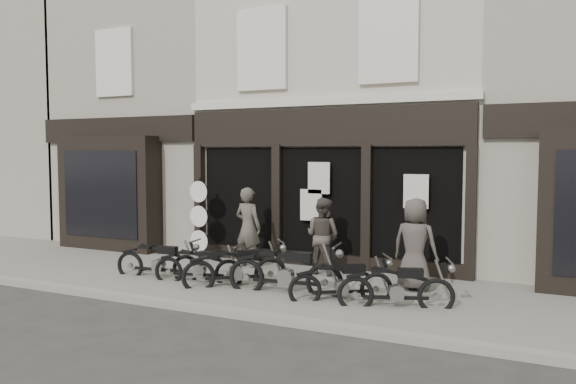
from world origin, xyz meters
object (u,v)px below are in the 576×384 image
at_px(motorcycle_2, 236,272).
at_px(advert_sign_post, 199,223).
at_px(motorcycle_4, 342,286).
at_px(man_centre, 323,236).
at_px(man_right, 415,244).
at_px(motorcycle_0, 159,265).
at_px(motorcycle_5, 397,292).
at_px(motorcycle_1, 200,270).
at_px(motorcycle_3, 286,276).
at_px(man_left, 248,227).

bearing_deg(motorcycle_2, advert_sign_post, 101.17).
height_order(motorcycle_4, man_centre, man_centre).
xyz_separation_m(motorcycle_2, advert_sign_post, (-2.24, 1.96, 0.66)).
bearing_deg(man_right, advert_sign_post, -1.10).
height_order(motorcycle_0, motorcycle_5, motorcycle_5).
bearing_deg(motorcycle_2, motorcycle_5, -40.03).
xyz_separation_m(motorcycle_4, man_centre, (-1.18, 1.96, 0.61)).
distance_m(motorcycle_0, advert_sign_post, 2.10).
height_order(motorcycle_1, motorcycle_3, motorcycle_3).
height_order(motorcycle_0, motorcycle_4, motorcycle_0).
distance_m(motorcycle_2, motorcycle_5, 3.38).
distance_m(motorcycle_4, man_left, 3.67).
distance_m(motorcycle_2, man_centre, 2.26).
height_order(motorcycle_0, advert_sign_post, advert_sign_post).
bearing_deg(motorcycle_0, motorcycle_4, -8.76).
height_order(motorcycle_2, motorcycle_4, motorcycle_2).
bearing_deg(advert_sign_post, motorcycle_5, -17.17).
height_order(motorcycle_5, man_centre, man_centre).
bearing_deg(advert_sign_post, motorcycle_0, -78.93).
bearing_deg(motorcycle_5, motorcycle_1, 158.65).
bearing_deg(motorcycle_3, man_right, 22.01).
xyz_separation_m(motorcycle_0, motorcycle_4, (4.31, -0.10, -0.02)).
bearing_deg(motorcycle_2, motorcycle_0, 142.59).
height_order(motorcycle_2, advert_sign_post, advert_sign_post).
bearing_deg(motorcycle_1, motorcycle_2, -12.74).
xyz_separation_m(motorcycle_0, motorcycle_5, (5.35, -0.14, 0.00)).
relative_size(motorcycle_1, advert_sign_post, 0.88).
distance_m(motorcycle_5, advert_sign_post, 6.04).
height_order(motorcycle_1, motorcycle_2, motorcycle_2).
bearing_deg(man_left, motorcycle_3, 143.33).
bearing_deg(man_centre, man_right, 176.52).
bearing_deg(motorcycle_3, motorcycle_2, 169.82).
distance_m(motorcycle_1, man_centre, 2.84).
height_order(motorcycle_4, advert_sign_post, advert_sign_post).
distance_m(motorcycle_1, motorcycle_2, 0.89).
height_order(motorcycle_1, motorcycle_5, motorcycle_5).
relative_size(motorcycle_2, advert_sign_post, 0.84).
bearing_deg(motorcycle_1, man_left, 71.19).
bearing_deg(motorcycle_2, motorcycle_3, -40.16).
xyz_separation_m(motorcycle_1, advert_sign_post, (-1.35, 1.98, 0.70)).
bearing_deg(man_left, motorcycle_4, 155.90).
distance_m(motorcycle_0, man_right, 5.53).
xyz_separation_m(motorcycle_0, motorcycle_3, (3.13, -0.04, 0.06)).
xyz_separation_m(motorcycle_3, man_left, (-1.89, 1.84, 0.63)).
bearing_deg(motorcycle_0, motorcycle_5, -8.93).
distance_m(motorcycle_5, man_right, 1.50).
distance_m(motorcycle_2, man_left, 2.05).
bearing_deg(motorcycle_0, motorcycle_1, -8.13).
xyz_separation_m(motorcycle_5, advert_sign_post, (-5.62, 2.10, 0.68)).
height_order(motorcycle_1, man_right, man_right).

